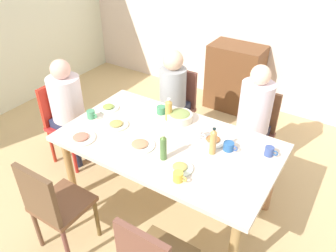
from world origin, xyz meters
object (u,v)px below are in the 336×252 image
chair_0 (53,204)px  bowl_0 (180,116)px  cup_3 (161,110)px  cup_4 (270,151)px  person_4 (254,113)px  bottle_0 (169,110)px  plate_3 (140,145)px  cup_1 (229,146)px  side_cabinet (234,78)px  plate_2 (180,168)px  cup_5 (91,114)px  bottle_2 (163,147)px  chair_2 (65,118)px  cup_0 (178,177)px  bottle_1 (213,142)px  plate_4 (116,125)px  person_2 (67,103)px  cup_2 (199,135)px  person_3 (172,92)px  plate_5 (81,138)px  chair_4 (254,128)px  chair_3 (176,104)px  dining_table (168,147)px  plate_0 (213,140)px  plate_1 (108,108)px

chair_0 → bowl_0: bearing=72.6°
cup_3 → cup_4: bearing=-3.9°
person_4 → bottle_0: bearing=-140.3°
chair_0 → plate_3: bearing=66.6°
cup_1 → side_cabinet: bearing=110.9°
plate_2 → cup_5: 1.10m
bottle_2 → plate_2: bearing=-12.6°
chair_2 → cup_0: bearing=-13.0°
cup_4 → bowl_0: bearing=176.3°
bottle_1 → plate_4: bearing=-173.1°
chair_2 → person_2: 0.23m
bottle_0 → bowl_0: bearing=22.7°
cup_2 → side_cabinet: size_ratio=0.12×
cup_0 → bottle_0: bottle_0 is taller
cup_2 → chair_2: bearing=-174.1°
bowl_0 → cup_4: bowl_0 is taller
cup_3 → cup_4: cup_4 is taller
person_2 → cup_1: size_ratio=9.67×
person_2 → cup_4: size_ratio=10.97×
person_3 → cup_5: (-0.34, -0.89, 0.06)m
bowl_0 → person_2: bearing=-164.0°
chair_0 → bottle_2: bottle_2 is taller
cup_5 → plate_4: bearing=3.8°
person_2 → cup_0: bearing=-13.7°
chair_0 → person_3: (-0.00, 1.72, 0.20)m
plate_4 → plate_5: bearing=-110.6°
person_3 → chair_4: (0.93, 0.09, -0.20)m
person_3 → chair_3: bearing=90.0°
cup_0 → cup_3: (-0.62, 0.72, -0.00)m
chair_4 → plate_3: bearing=-119.4°
chair_4 → dining_table: bearing=-117.1°
chair_2 → chair_4: size_ratio=1.00×
plate_2 → person_3: bearing=124.4°
chair_3 → chair_4: same height
plate_0 → cup_4: bearing=9.4°
chair_2 → plate_1: 0.59m
plate_0 → plate_4: (-0.85, -0.25, 0.00)m
person_4 → cup_4: person_4 is taller
person_4 → plate_3: person_4 is taller
plate_0 → plate_2: 0.46m
bottle_2 → side_cabinet: 2.32m
person_4 → cup_2: 0.71m
chair_2 → plate_4: (0.79, -0.06, 0.24)m
dining_table → chair_0: size_ratio=2.06×
cup_2 → cup_3: cup_2 is taller
person_2 → chair_4: size_ratio=1.33×
plate_2 → bottle_1: 0.35m
plate_3 → cup_4: 1.05m
person_4 → plate_0: (-0.13, -0.62, 0.01)m
plate_1 → cup_0: cup_0 is taller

